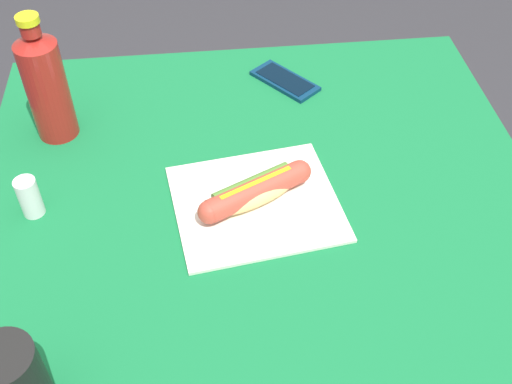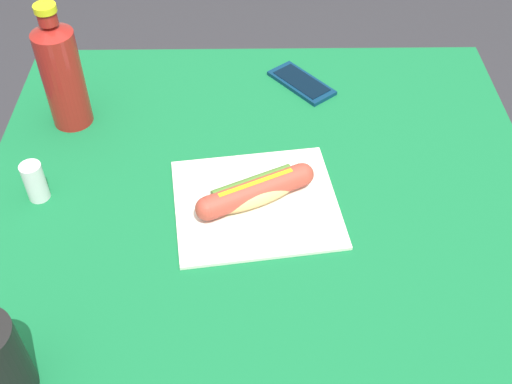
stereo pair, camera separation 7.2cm
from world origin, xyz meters
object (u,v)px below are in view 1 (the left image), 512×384
(hot_dog, at_px, (256,191))
(cell_phone, at_px, (285,81))
(soda_bottle, at_px, (46,85))
(salt_shaker, at_px, (29,197))

(hot_dog, height_order, cell_phone, hot_dog)
(cell_phone, distance_m, soda_bottle, 0.47)
(hot_dog, distance_m, soda_bottle, 0.43)
(hot_dog, bearing_deg, cell_phone, 73.83)
(soda_bottle, bearing_deg, hot_dog, -33.25)
(cell_phone, height_order, soda_bottle, soda_bottle)
(cell_phone, bearing_deg, salt_shaker, -145.78)
(hot_dog, relative_size, soda_bottle, 0.81)
(cell_phone, bearing_deg, hot_dog, -106.17)
(hot_dog, height_order, soda_bottle, soda_bottle)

